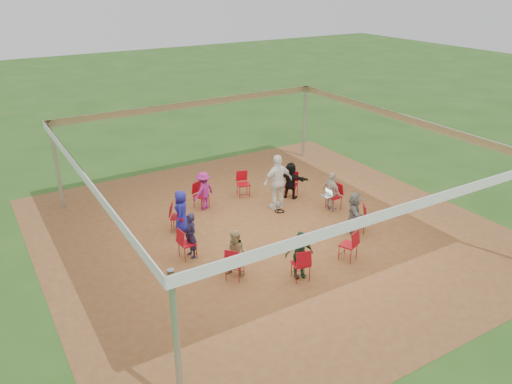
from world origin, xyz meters
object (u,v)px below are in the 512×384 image
person_seated_1 (291,180)px  standing_person (278,182)px  chair_4 (178,217)px  person_seated_5 (236,254)px  person_seated_4 (191,236)px  cable_coil (280,211)px  chair_7 (301,264)px  person_seated_0 (331,192)px  chair_1 (291,185)px  chair_0 (334,197)px  person_seated_7 (354,212)px  chair_5 (187,243)px  person_seated_3 (181,211)px  chair_6 (235,263)px  person_seated_6 (299,254)px  chair_3 (201,196)px  person_seated_2 (204,191)px  chair_2 (243,184)px  chair_9 (358,219)px  chair_8 (348,245)px

person_seated_1 → standing_person: (-0.84, -0.46, 0.29)m
chair_4 → person_seated_5: size_ratio=0.69×
person_seated_4 → cable_coil: bearing=102.7°
person_seated_5 → standing_person: size_ratio=0.69×
chair_7 → person_seated_0: 4.33m
person_seated_1 → person_seated_4: size_ratio=1.00×
chair_1 → person_seated_5: bearing=90.0°
chair_0 → person_seated_7: bearing=158.1°
chair_5 → person_seated_3: size_ratio=0.69×
chair_6 → cable_coil: chair_6 is taller
person_seated_1 → person_seated_6: size_ratio=1.00×
cable_coil → person_seated_6: bearing=-116.4°
chair_5 → cable_coil: 3.98m
person_seated_0 → person_seated_4: (-5.22, -0.35, 0.00)m
person_seated_7 → chair_0: bearing=14.1°
person_seated_1 → standing_person: 1.01m
person_seated_5 → person_seated_4: bearing=162.0°
chair_3 → person_seated_0: person_seated_0 is taller
chair_4 → person_seated_4: person_seated_4 is taller
person_seated_2 → person_seated_6: bearing=72.0°
chair_0 → chair_3: 4.42m
chair_4 → chair_6: same height
person_seated_7 → chair_3: bearing=71.6°
chair_7 → person_seated_3: 4.33m
chair_1 → person_seated_5: (-4.11, -3.42, 0.21)m
person_seated_7 → cable_coil: person_seated_7 is taller
chair_3 → cable_coil: chair_3 is taller
chair_3 → chair_7: same height
chair_1 → cable_coil: (-1.03, -0.83, -0.43)m
chair_2 → chair_5: bearing=54.0°
chair_6 → person_seated_0: size_ratio=0.69×
person_seated_2 → cable_coil: (2.04, -1.51, -0.64)m
person_seated_6 → person_seated_1: bearing=72.0°
chair_2 → chair_4: size_ratio=1.00×
chair_9 → chair_8: bearing=162.0°
person_seated_4 → person_seated_7: bearing=72.0°
person_seated_2 → person_seated_4: size_ratio=1.00×
chair_6 → person_seated_3: person_seated_3 is taller
chair_1 → person_seated_1: size_ratio=0.69×
person_seated_0 → chair_4: bearing=71.6°
chair_3 → person_seated_6: bearing=72.4°
chair_9 → person_seated_3: 5.35m
chair_6 → person_seated_0: person_seated_0 is taller
standing_person → person_seated_7: bearing=111.1°
person_seated_0 → person_seated_2: same height
chair_6 → chair_0: bearing=72.0°
person_seated_3 → chair_5: bearing=14.1°
chair_8 → person_seated_5: 3.15m
chair_1 → person_seated_5: 5.35m
chair_9 → person_seated_3: bearing=90.0°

